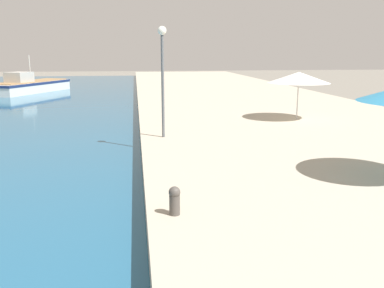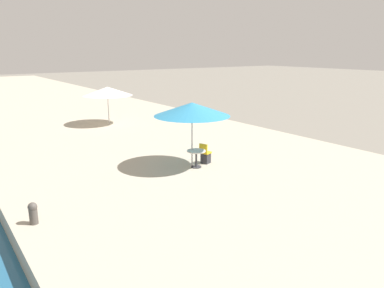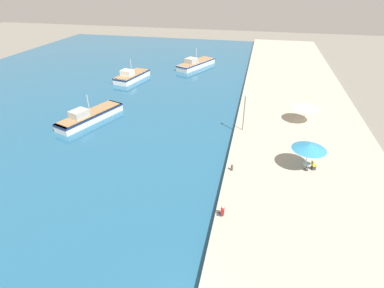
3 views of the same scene
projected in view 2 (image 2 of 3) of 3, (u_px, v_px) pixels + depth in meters
quay_promenade at (62, 111)px, 32.51m from camera, size 16.00×90.00×0.67m
cafe_umbrella_pink at (192, 109)px, 15.46m from camera, size 3.19×3.19×2.77m
cafe_umbrella_white at (107, 91)px, 24.71m from camera, size 3.28×3.28×2.50m
cafe_table at (196, 155)px, 15.84m from camera, size 0.80×0.80×0.74m
cafe_chair_left at (205, 156)px, 16.47m from camera, size 0.54×0.52×0.91m
mooring_bollard at (33, 213)px, 10.71m from camera, size 0.26×0.26×0.65m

